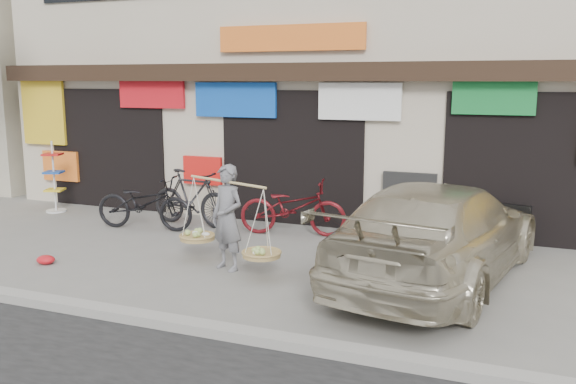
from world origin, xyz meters
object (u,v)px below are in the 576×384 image
at_px(bike_2, 293,208).
at_px(suv, 439,232).
at_px(bike_0, 145,203).
at_px(bike_1, 192,198).
at_px(street_vendor, 227,222).
at_px(display_rack, 54,183).

relative_size(bike_2, suv, 0.38).
bearing_deg(bike_0, bike_1, -55.92).
relative_size(bike_0, suv, 0.38).
bearing_deg(bike_1, bike_0, 137.80).
height_order(street_vendor, bike_0, street_vendor).
relative_size(suv, display_rack, 3.34).
distance_m(bike_2, display_rack, 5.66).
bearing_deg(display_rack, bike_2, 0.03).
xyz_separation_m(bike_2, suv, (2.92, -1.69, 0.20)).
xyz_separation_m(suv, display_rack, (-8.58, 1.68, -0.09)).
bearing_deg(street_vendor, bike_0, 167.92).
height_order(bike_0, suv, suv).
height_order(street_vendor, suv, street_vendor).
xyz_separation_m(bike_0, bike_2, (2.86, 0.64, 0.00)).
bearing_deg(display_rack, bike_1, -0.49).
distance_m(bike_0, display_rack, 2.87).
relative_size(bike_0, bike_2, 0.99).
bearing_deg(suv, bike_0, 0.06).
xyz_separation_m(bike_1, display_rack, (-3.50, 0.03, 0.07)).
xyz_separation_m(bike_0, bike_1, (0.70, 0.61, 0.04)).
relative_size(street_vendor, bike_1, 1.02).
relative_size(bike_2, display_rack, 1.27).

